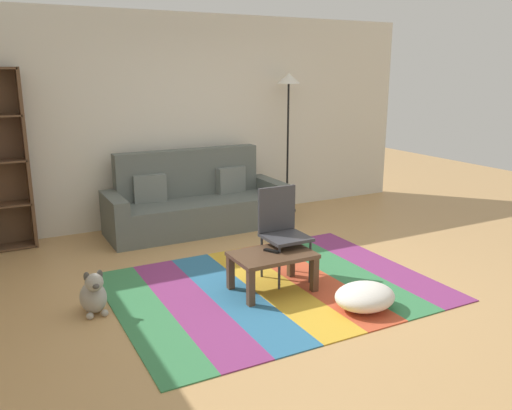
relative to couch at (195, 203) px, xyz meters
name	(u,v)px	position (x,y,z in m)	size (l,w,h in m)	color
ground_plane	(285,280)	(0.13, -2.02, -0.34)	(14.00, 14.00, 0.00)	tan
back_wall	(188,120)	(0.13, 0.53, 1.01)	(6.80, 0.10, 2.70)	silver
rug	(274,287)	(-0.05, -2.12, -0.33)	(2.92, 2.24, 0.01)	#387F4C
couch	(195,203)	(0.00, 0.00, 0.00)	(2.26, 0.80, 1.00)	#59605B
coffee_table	(272,260)	(-0.10, -2.17, -0.03)	(0.74, 0.49, 0.36)	#513826
pouf	(365,297)	(0.40, -2.89, -0.22)	(0.54, 0.45, 0.22)	white
dog	(93,295)	(-1.65, -1.87, -0.18)	(0.22, 0.35, 0.40)	#9E998E
standing_lamp	(288,97)	(1.49, 0.19, 1.29)	(0.32, 0.32, 1.95)	black
tv_remote	(272,251)	(-0.09, -2.14, 0.04)	(0.04, 0.15, 0.02)	black
folding_chair	(281,226)	(0.13, -1.94, 0.20)	(0.40, 0.40, 0.90)	#38383D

